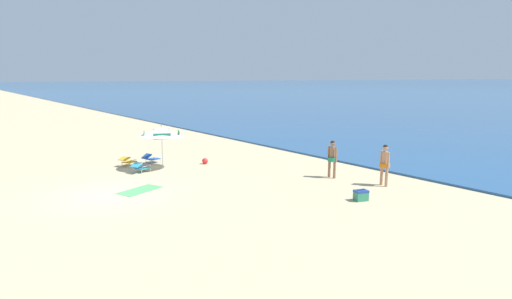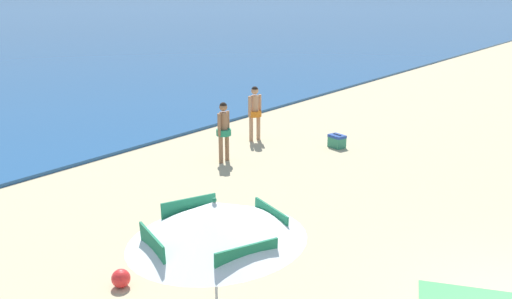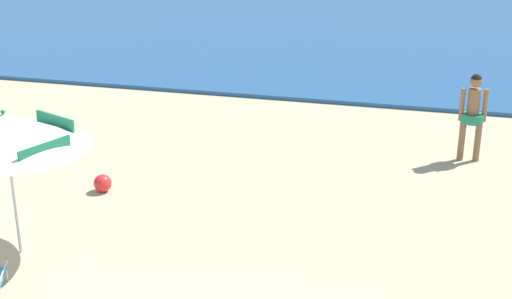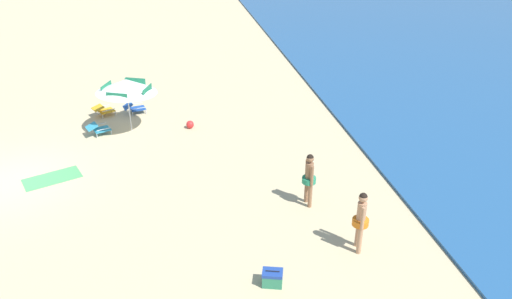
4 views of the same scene
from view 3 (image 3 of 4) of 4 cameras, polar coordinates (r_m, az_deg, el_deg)
beach_umbrella_striped_main at (r=10.60m, az=-18.98°, el=1.28°), size 3.25×3.25×2.20m
person_standing_beside at (r=14.35m, az=16.57°, el=2.87°), size 0.51×0.42×1.71m
beach_ball at (r=12.95m, az=-11.88°, el=-2.59°), size 0.31×0.31×0.31m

